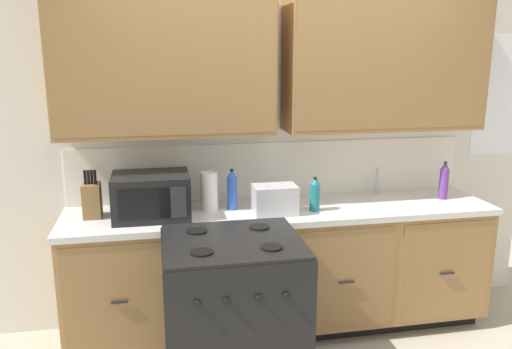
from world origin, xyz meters
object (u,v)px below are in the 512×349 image
Objects in this scene: bottle_teal at (315,194)px; knife_block at (92,200)px; toaster at (275,200)px; paper_towel_roll at (209,191)px; bottle_blue at (232,190)px; microwave at (151,196)px; stove_range at (233,318)px; bottle_violet at (444,181)px.

knife_block is at bearing 174.39° from bottle_teal.
knife_block reaches higher than toaster.
paper_towel_roll is 0.15m from bottle_blue.
knife_block is at bearing 179.77° from bottle_blue.
microwave is 1.85× the size of paper_towel_roll.
bottle_blue is at bearing 6.95° from microwave.
bottle_teal is (1.06, -0.07, -0.03)m from microwave.
bottle_blue reaches higher than paper_towel_roll.
knife_block reaches higher than microwave.
paper_towel_roll is at bearing 94.33° from stove_range.
paper_towel_roll is 0.70m from bottle_teal.
knife_block is 1.14× the size of bottle_violet.
microwave reaches higher than bottle_teal.
paper_towel_roll is at bearing 167.59° from bottle_teal.
microwave is at bearing -179.22° from bottle_violet.
knife_block is at bearing 179.06° from bottle_violet.
paper_towel_roll is (0.38, 0.08, -0.01)m from microwave.
bottle_blue is at bearing 178.64° from bottle_violet.
knife_block reaches higher than bottle_blue.
microwave is at bearing 125.11° from stove_range.
bottle_teal is (0.63, 0.54, 0.54)m from stove_range.
stove_range is 0.88m from bottle_blue.
stove_range is 3.65× the size of paper_towel_roll.
stove_range is at bearing -54.89° from microwave.
paper_towel_roll is 0.96× the size of bottle_violet.
bottle_violet is at bearing -1.36° from bottle_blue.
bottle_violet is 1.00m from bottle_teal.
stove_range is at bearing -98.35° from bottle_blue.
bottle_violet is (2.05, 0.03, -0.01)m from microwave.
bottle_blue reaches higher than toaster.
toaster is at bearing -30.21° from bottle_blue.
microwave is at bearing 173.71° from toaster.
bottle_blue is (0.53, 0.06, -0.01)m from microwave.
bottle_teal is at bearing 40.36° from stove_range.
stove_range is 3.39× the size of toaster.
bottle_violet reaches higher than paper_towel_roll.
paper_towel_roll is at bearing 158.13° from toaster.
bottle_blue reaches higher than bottle_teal.
microwave is at bearing 176.09° from bottle_teal.
bottle_violet reaches higher than toaster.
toaster is 0.30m from bottle_blue.
bottle_blue is (0.90, -0.00, 0.02)m from knife_block.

